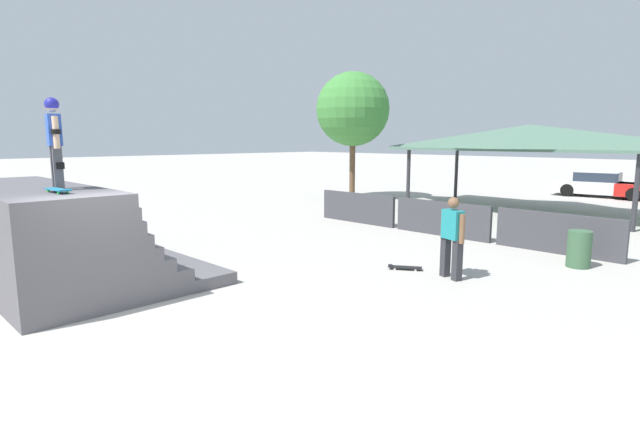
% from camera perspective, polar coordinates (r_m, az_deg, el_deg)
% --- Properties ---
extents(ground_plane, '(160.00, 160.00, 0.00)m').
position_cam_1_polar(ground_plane, '(8.75, -20.72, -10.95)').
color(ground_plane, '#ADA8A0').
extents(quarter_pipe_ramp, '(5.75, 3.92, 2.00)m').
position_cam_1_polar(quarter_pipe_ramp, '(11.71, -28.35, -2.02)').
color(quarter_pipe_ramp, '#565459').
rests_on(quarter_pipe_ramp, ground).
extents(skater_on_deck, '(0.72, 0.29, 1.66)m').
position_cam_1_polar(skater_on_deck, '(10.35, -28.08, 8.30)').
color(skater_on_deck, '#4C4C51').
rests_on(skater_on_deck, quarter_pipe_ramp).
extents(skateboard_on_deck, '(0.79, 0.23, 0.09)m').
position_cam_1_polar(skateboard_on_deck, '(9.72, -27.75, 3.04)').
color(skateboard_on_deck, green).
rests_on(skateboard_on_deck, quarter_pipe_ramp).
extents(bystander_walking, '(0.69, 0.37, 1.73)m').
position_cam_1_polar(bystander_walking, '(10.81, 14.88, -1.58)').
color(bystander_walking, '#2D2D33').
rests_on(bystander_walking, ground).
extents(skateboard_on_ground, '(0.75, 0.58, 0.09)m').
position_cam_1_polar(skateboard_on_ground, '(11.50, 9.56, -5.38)').
color(skateboard_on_ground, silver).
rests_on(skateboard_on_ground, ground).
extents(barrier_fence, '(10.05, 0.12, 1.05)m').
position_cam_1_polar(barrier_fence, '(15.68, 13.72, 0.10)').
color(barrier_fence, '#3D3D42').
rests_on(barrier_fence, ground).
extents(pavilion_shelter, '(10.27, 4.73, 3.51)m').
position_cam_1_polar(pavilion_shelter, '(21.87, 22.79, 8.61)').
color(pavilion_shelter, '#2D2D33').
rests_on(pavilion_shelter, ground).
extents(tree_far_back, '(3.57, 3.57, 6.15)m').
position_cam_1_polar(tree_far_back, '(24.81, 3.78, 12.43)').
color(tree_far_back, brown).
rests_on(tree_far_back, ground).
extents(trash_bin, '(0.52, 0.52, 0.85)m').
position_cam_1_polar(trash_bin, '(12.94, 27.50, -3.01)').
color(trash_bin, '#385B3D').
rests_on(trash_bin, ground).
extents(parked_car_white, '(4.59, 2.20, 1.27)m').
position_cam_1_polar(parked_car_white, '(29.36, 29.26, 3.45)').
color(parked_car_white, silver).
rests_on(parked_car_white, ground).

